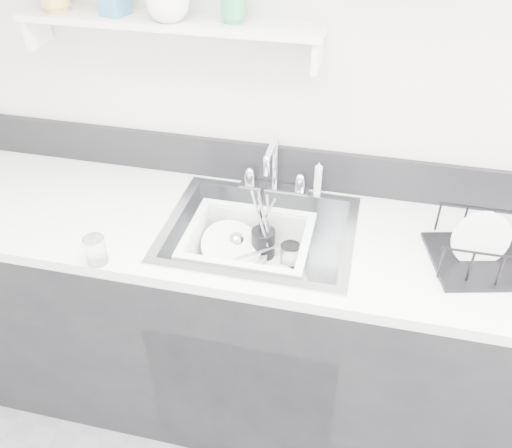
% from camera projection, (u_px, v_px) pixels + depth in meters
% --- Properties ---
extents(room_shell, '(3.50, 3.00, 2.60)m').
position_uv_depth(room_shell, '(132.00, 136.00, 0.75)').
color(room_shell, silver).
rests_on(room_shell, ground).
extents(counter_run, '(3.20, 0.62, 0.92)m').
position_uv_depth(counter_run, '(259.00, 323.00, 2.11)').
color(counter_run, black).
rests_on(counter_run, ground).
extents(backsplash, '(3.20, 0.02, 0.16)m').
position_uv_depth(backsplash, '(277.00, 165.00, 2.02)').
color(backsplash, black).
rests_on(backsplash, counter_run).
extents(sink, '(0.64, 0.52, 0.20)m').
position_uv_depth(sink, '(259.00, 250.00, 1.89)').
color(sink, silver).
rests_on(sink, counter_run).
extents(faucet, '(0.26, 0.18, 0.23)m').
position_uv_depth(faucet, '(274.00, 177.00, 1.99)').
color(faucet, silver).
rests_on(faucet, counter_run).
extents(side_sprayer, '(0.03, 0.03, 0.14)m').
position_uv_depth(side_sprayer, '(318.00, 179.00, 1.96)').
color(side_sprayer, silver).
rests_on(side_sprayer, counter_run).
extents(wall_shelf, '(1.00, 0.16, 0.12)m').
position_uv_depth(wall_shelf, '(169.00, 24.00, 1.72)').
color(wall_shelf, silver).
rests_on(wall_shelf, room_shell).
extents(wash_tub, '(0.51, 0.46, 0.16)m').
position_uv_depth(wash_tub, '(248.00, 252.00, 1.88)').
color(wash_tub, silver).
rests_on(wash_tub, sink).
extents(plate_stack, '(0.26, 0.26, 0.10)m').
position_uv_depth(plate_stack, '(234.00, 253.00, 1.93)').
color(plate_stack, white).
rests_on(plate_stack, wash_tub).
extents(utensil_cup, '(0.09, 0.09, 0.29)m').
position_uv_depth(utensil_cup, '(263.00, 241.00, 1.93)').
color(utensil_cup, black).
rests_on(utensil_cup, wash_tub).
extents(ladle, '(0.26, 0.23, 0.07)m').
position_uv_depth(ladle, '(247.00, 253.00, 1.92)').
color(ladle, silver).
rests_on(ladle, wash_tub).
extents(tumbler_in_tub, '(0.09, 0.09, 0.10)m').
position_uv_depth(tumbler_in_tub, '(290.00, 257.00, 1.88)').
color(tumbler_in_tub, white).
rests_on(tumbler_in_tub, wash_tub).
extents(tumbler_counter, '(0.07, 0.07, 0.09)m').
position_uv_depth(tumbler_counter, '(96.00, 250.00, 1.68)').
color(tumbler_counter, white).
rests_on(tumbler_counter, counter_run).
extents(dish_rack, '(0.42, 0.36, 0.13)m').
position_uv_depth(dish_rack, '(495.00, 246.00, 1.66)').
color(dish_rack, black).
rests_on(dish_rack, counter_run).
extents(bowl_small, '(0.12, 0.12, 0.04)m').
position_uv_depth(bowl_small, '(278.00, 280.00, 1.83)').
color(bowl_small, white).
rests_on(bowl_small, wash_tub).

